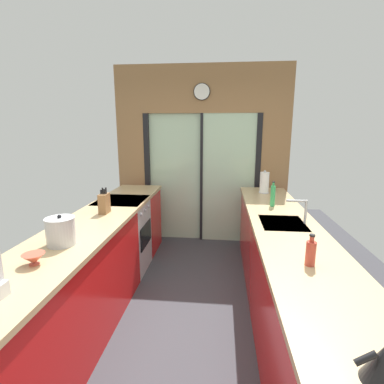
# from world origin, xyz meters

# --- Properties ---
(ground_plane) EXTENTS (5.04, 7.60, 0.02)m
(ground_plane) POSITION_xyz_m (0.00, 0.60, -0.01)
(ground_plane) COLOR #38383D
(back_wall_unit) EXTENTS (2.64, 0.12, 2.70)m
(back_wall_unit) POSITION_xyz_m (0.00, 2.40, 1.52)
(back_wall_unit) COLOR olive
(back_wall_unit) RESTS_ON ground_plane
(left_counter_run) EXTENTS (0.62, 3.80, 0.92)m
(left_counter_run) POSITION_xyz_m (-0.91, 0.13, 0.47)
(left_counter_run) COLOR red
(left_counter_run) RESTS_ON ground_plane
(right_counter_run) EXTENTS (0.62, 3.80, 0.92)m
(right_counter_run) POSITION_xyz_m (0.91, 0.30, 0.46)
(right_counter_run) COLOR red
(right_counter_run) RESTS_ON ground_plane
(sink_faucet) EXTENTS (0.19, 0.02, 0.22)m
(sink_faucet) POSITION_xyz_m (1.05, 0.55, 1.07)
(sink_faucet) COLOR #B7BABC
(sink_faucet) RESTS_ON right_counter_run
(oven_range) EXTENTS (0.60, 0.60, 0.92)m
(oven_range) POSITION_xyz_m (-0.91, 1.25, 0.46)
(oven_range) COLOR #B7BABC
(oven_range) RESTS_ON ground_plane
(mixing_bowl) EXTENTS (0.14, 0.14, 0.08)m
(mixing_bowl) POSITION_xyz_m (-0.89, -0.49, 0.96)
(mixing_bowl) COLOR #BC4C38
(mixing_bowl) RESTS_ON left_counter_run
(knife_block) EXTENTS (0.08, 0.14, 0.27)m
(knife_block) POSITION_xyz_m (-0.89, 0.69, 1.03)
(knife_block) COLOR brown
(knife_block) RESTS_ON left_counter_run
(stock_pot) EXTENTS (0.22, 0.22, 0.24)m
(stock_pot) POSITION_xyz_m (-0.89, -0.15, 1.03)
(stock_pot) COLOR #B7BABC
(stock_pot) RESTS_ON left_counter_run
(soap_bottle_near) EXTENTS (0.06, 0.06, 0.21)m
(soap_bottle_near) POSITION_xyz_m (0.89, -0.32, 1.01)
(soap_bottle_near) COLOR #B23D2D
(soap_bottle_near) RESTS_ON right_counter_run
(soap_bottle_far) EXTENTS (0.05, 0.05, 0.28)m
(soap_bottle_far) POSITION_xyz_m (0.89, 1.14, 1.04)
(soap_bottle_far) COLOR #339E56
(soap_bottle_far) RESTS_ON right_counter_run
(paper_towel_roll) EXTENTS (0.14, 0.14, 0.31)m
(paper_towel_roll) POSITION_xyz_m (0.89, 1.83, 1.06)
(paper_towel_roll) COLOR #B7BABC
(paper_towel_roll) RESTS_ON right_counter_run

